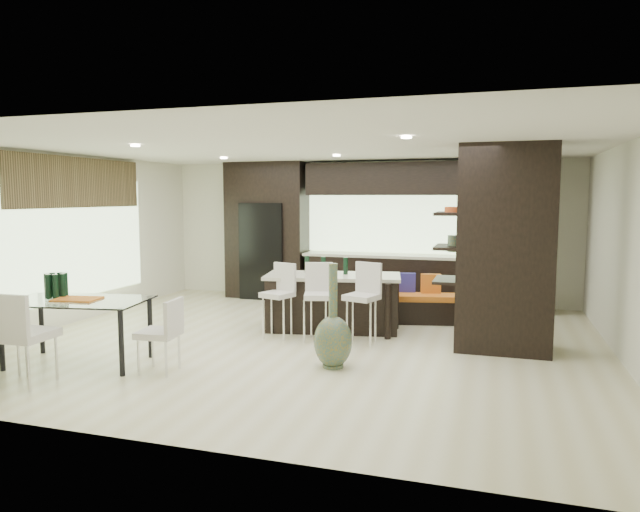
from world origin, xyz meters
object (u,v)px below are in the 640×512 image
(dining_table, at_px, (79,332))
(chair_near, at_px, (27,342))
(floor_vase, at_px, (333,316))
(stool_left, at_px, (277,308))
(stool_right, at_px, (361,312))
(chair_end, at_px, (159,339))
(stool_mid, at_px, (318,310))
(kitchen_island, at_px, (333,302))
(bench, at_px, (421,308))

(dining_table, relative_size, chair_near, 1.73)
(floor_vase, distance_m, chair_near, 3.38)
(stool_left, distance_m, dining_table, 2.65)
(stool_right, relative_size, dining_table, 0.55)
(stool_left, height_order, stool_right, stool_right)
(stool_left, height_order, chair_end, stool_left)
(stool_mid, bearing_deg, kitchen_island, 74.60)
(bench, height_order, chair_near, chair_near)
(kitchen_island, relative_size, bench, 1.70)
(kitchen_island, xyz_separation_m, dining_table, (-2.45, -2.65, -0.03))
(stool_mid, bearing_deg, chair_end, -140.11)
(stool_left, xyz_separation_m, chair_end, (-0.71, -1.93, -0.03))
(stool_right, bearing_deg, stool_left, -161.92)
(chair_near, bearing_deg, floor_vase, 26.52)
(kitchen_island, bearing_deg, floor_vase, -84.50)
(kitchen_island, relative_size, stool_right, 2.23)
(kitchen_island, bearing_deg, chair_near, -135.89)
(chair_near, xyz_separation_m, chair_end, (1.11, 0.80, -0.08))
(kitchen_island, bearing_deg, stool_left, -141.08)
(bench, xyz_separation_m, chair_near, (-3.67, -4.33, 0.25))
(floor_vase, bearing_deg, stool_left, 135.24)
(dining_table, bearing_deg, stool_mid, 28.56)
(dining_table, height_order, chair_end, chair_end)
(dining_table, distance_m, chair_near, 0.80)
(stool_right, bearing_deg, floor_vase, -75.54)
(stool_mid, height_order, chair_end, stool_mid)
(stool_mid, height_order, dining_table, stool_mid)
(stool_left, xyz_separation_m, chair_near, (-1.83, -2.72, 0.04))
(stool_left, relative_size, chair_near, 0.91)
(bench, xyz_separation_m, dining_table, (-3.67, -3.53, 0.17))
(chair_near, bearing_deg, kitchen_island, 53.37)
(bench, height_order, floor_vase, floor_vase)
(stool_mid, xyz_separation_m, chair_near, (-2.45, -2.72, 0.03))
(stool_right, relative_size, chair_end, 1.14)
(stool_mid, bearing_deg, stool_right, -15.82)
(kitchen_island, height_order, bench, kitchen_island)
(stool_right, bearing_deg, chair_end, -117.00)
(dining_table, bearing_deg, chair_end, -9.59)
(stool_mid, xyz_separation_m, stool_right, (0.62, -0.00, 0.01))
(stool_right, bearing_deg, kitchen_island, 148.68)
(kitchen_island, relative_size, chair_near, 2.13)
(kitchen_island, distance_m, stool_left, 0.95)
(stool_right, xyz_separation_m, chair_end, (-1.95, -1.92, -0.06))
(floor_vase, height_order, chair_end, floor_vase)
(stool_right, height_order, dining_table, stool_right)
(stool_mid, distance_m, dining_table, 3.11)
(dining_table, xyz_separation_m, chair_end, (1.11, 0.00, 0.00))
(stool_right, distance_m, dining_table, 3.62)
(kitchen_island, relative_size, floor_vase, 1.62)
(bench, bearing_deg, chair_end, -137.86)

